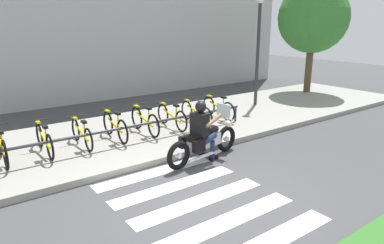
{
  "coord_description": "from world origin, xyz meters",
  "views": [
    {
      "loc": [
        -3.62,
        -4.59,
        3.16
      ],
      "look_at": [
        1.19,
        1.96,
        0.85
      ],
      "focal_mm": 32.89,
      "sensor_mm": 36.0,
      "label": 1
    }
  ],
  "objects": [
    {
      "name": "crosswalk_stripe_3",
      "position": [
        -0.08,
        0.8,
        0.0
      ],
      "size": [
        2.8,
        0.4,
        0.01
      ],
      "primitive_type": "cube",
      "color": "white",
      "rests_on": "ground"
    },
    {
      "name": "bicycle_1",
      "position": [
        -1.78,
        3.81,
        0.5
      ],
      "size": [
        0.48,
        1.71,
        0.75
      ],
      "color": "black",
      "rests_on": "sidewalk"
    },
    {
      "name": "sidewalk",
      "position": [
        0.0,
        4.11,
        0.07
      ],
      "size": [
        24.0,
        4.4,
        0.15
      ],
      "primitive_type": "cube",
      "color": "gray",
      "rests_on": "ground"
    },
    {
      "name": "crosswalk_stripe_0",
      "position": [
        -0.08,
        -1.6,
        0.0
      ],
      "size": [
        2.8,
        0.4,
        0.01
      ],
      "primitive_type": "cube",
      "color": "white",
      "rests_on": "ground"
    },
    {
      "name": "street_lamp",
      "position": [
        6.05,
        4.51,
        2.49
      ],
      "size": [
        0.28,
        0.28,
        4.07
      ],
      "color": "#2D2D33",
      "rests_on": "ground"
    },
    {
      "name": "bicycle_0",
      "position": [
        -2.68,
        3.81,
        0.51
      ],
      "size": [
        0.48,
        1.68,
        0.79
      ],
      "color": "black",
      "rests_on": "sidewalk"
    },
    {
      "name": "crosswalk_stripe_1",
      "position": [
        -0.08,
        -0.8,
        0.0
      ],
      "size": [
        2.8,
        0.4,
        0.01
      ],
      "primitive_type": "cube",
      "color": "white",
      "rests_on": "ground"
    },
    {
      "name": "crosswalk_stripe_2",
      "position": [
        -0.08,
        0.0,
        0.0
      ],
      "size": [
        2.8,
        0.4,
        0.01
      ],
      "primitive_type": "cube",
      "color": "white",
      "rests_on": "ground"
    },
    {
      "name": "rider",
      "position": [
        1.18,
        1.55,
        0.83
      ],
      "size": [
        0.68,
        0.6,
        1.45
      ],
      "color": "black",
      "rests_on": "ground"
    },
    {
      "name": "bicycle_4",
      "position": [
        0.91,
        3.81,
        0.51
      ],
      "size": [
        0.48,
        1.68,
        0.79
      ],
      "color": "black",
      "rests_on": "sidewalk"
    },
    {
      "name": "motorcycle",
      "position": [
        1.26,
        1.56,
        0.47
      ],
      "size": [
        2.29,
        0.77,
        1.25
      ],
      "color": "black",
      "rests_on": "ground"
    },
    {
      "name": "bicycle_5",
      "position": [
        1.81,
        3.81,
        0.49
      ],
      "size": [
        0.48,
        1.65,
        0.75
      ],
      "color": "black",
      "rests_on": "sidewalk"
    },
    {
      "name": "bicycle_3",
      "position": [
        0.01,
        3.81,
        0.51
      ],
      "size": [
        0.48,
        1.65,
        0.79
      ],
      "color": "black",
      "rests_on": "sidewalk"
    },
    {
      "name": "tree_near_rack",
      "position": [
        9.76,
        4.91,
        3.33
      ],
      "size": [
        2.97,
        2.97,
        4.83
      ],
      "color": "brown",
      "rests_on": "ground"
    },
    {
      "name": "crosswalk_stripe_4",
      "position": [
        -0.08,
        1.6,
        0.0
      ],
      "size": [
        2.8,
        0.4,
        0.01
      ],
      "primitive_type": "cube",
      "color": "white",
      "rests_on": "ground"
    },
    {
      "name": "ground_plane",
      "position": [
        0.0,
        0.0,
        0.0
      ],
      "size": [
        48.0,
        48.0,
        0.0
      ],
      "primitive_type": "plane",
      "color": "#424244"
    },
    {
      "name": "bicycle_7",
      "position": [
        3.6,
        3.81,
        0.5
      ],
      "size": [
        0.48,
        1.64,
        0.76
      ],
      "color": "black",
      "rests_on": "sidewalk"
    },
    {
      "name": "bicycle_2",
      "position": [
        -0.88,
        3.81,
        0.48
      ],
      "size": [
        0.48,
        1.62,
        0.72
      ],
      "color": "black",
      "rests_on": "sidewalk"
    },
    {
      "name": "bike_rack",
      "position": [
        0.46,
        3.26,
        0.58
      ],
      "size": [
        6.88,
        0.07,
        0.49
      ],
      "color": "#333338",
      "rests_on": "sidewalk"
    },
    {
      "name": "bicycle_6",
      "position": [
        2.7,
        3.81,
        0.48
      ],
      "size": [
        0.48,
        1.64,
        0.72
      ],
      "color": "black",
      "rests_on": "sidewalk"
    }
  ]
}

